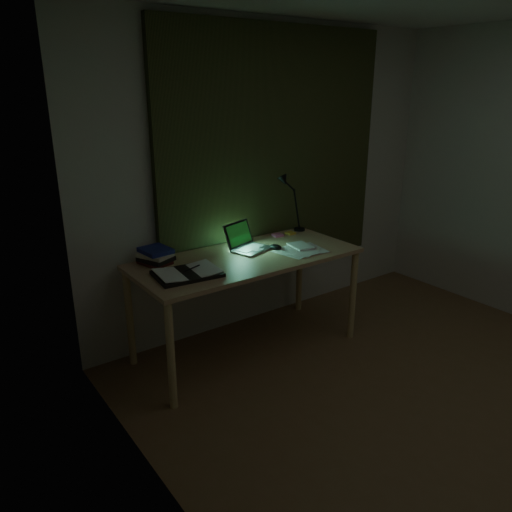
{
  "coord_description": "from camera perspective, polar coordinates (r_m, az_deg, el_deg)",
  "views": [
    {
      "loc": [
        -2.58,
        -1.34,
        2.0
      ],
      "look_at": [
        -0.59,
        1.42,
        0.82
      ],
      "focal_mm": 35.0,
      "sensor_mm": 36.0,
      "label": 1
    }
  ],
  "objects": [
    {
      "name": "curtain",
      "position": [
        4.23,
        2.23,
        11.59
      ],
      "size": [
        2.2,
        0.06,
        2.0
      ],
      "primitive_type": "cube",
      "color": "#292E17",
      "rests_on": "wall_back"
    },
    {
      "name": "wall_back",
      "position": [
        4.29,
        1.86,
        9.0
      ],
      "size": [
        3.5,
        0.0,
        2.5
      ],
      "primitive_type": "cube",
      "color": "beige",
      "rests_on": "ground"
    },
    {
      "name": "book_stack",
      "position": [
        3.61,
        -11.44,
        -0.01
      ],
      "size": [
        0.23,
        0.26,
        0.12
      ],
      "primitive_type": null,
      "rotation": [
        0.0,
        0.0,
        0.26
      ],
      "color": "white",
      "rests_on": "desk"
    },
    {
      "name": "desk_lamp",
      "position": [
        4.33,
        5.07,
        6.22
      ],
      "size": [
        0.38,
        0.31,
        0.52
      ],
      "primitive_type": null,
      "rotation": [
        0.0,
        0.0,
        -0.13
      ],
      "color": "black",
      "rests_on": "desk"
    },
    {
      "name": "mouse",
      "position": [
        3.87,
        2.27,
        1.03
      ],
      "size": [
        0.09,
        0.12,
        0.04
      ],
      "primitive_type": "ellipsoid",
      "rotation": [
        0.0,
        0.0,
        0.23
      ],
      "color": "black",
      "rests_on": "desk"
    },
    {
      "name": "laptop",
      "position": [
        3.82,
        -0.45,
        2.17
      ],
      "size": [
        0.38,
        0.4,
        0.21
      ],
      "primitive_type": null,
      "rotation": [
        0.0,
        0.0,
        0.31
      ],
      "color": "#A1A1A6",
      "rests_on": "desk"
    },
    {
      "name": "sticky_pink",
      "position": [
        4.21,
        2.49,
        2.4
      ],
      "size": [
        0.09,
        0.09,
        0.02
      ],
      "primitive_type": "cube",
      "rotation": [
        0.0,
        0.0,
        -0.11
      ],
      "color": "#F15D98",
      "rests_on": "desk"
    },
    {
      "name": "loose_papers",
      "position": [
        3.92,
        4.42,
        1.07
      ],
      "size": [
        0.39,
        0.4,
        0.02
      ],
      "primitive_type": null,
      "rotation": [
        0.0,
        0.0,
        -0.21
      ],
      "color": "silver",
      "rests_on": "desk"
    },
    {
      "name": "floor",
      "position": [
        3.53,
        22.8,
        -17.13
      ],
      "size": [
        3.5,
        4.0,
        0.0
      ],
      "primitive_type": "cube",
      "color": "brown",
      "rests_on": "ground"
    },
    {
      "name": "desk",
      "position": [
        3.86,
        -1.05,
        -5.53
      ],
      "size": [
        1.72,
        0.75,
        0.78
      ],
      "primitive_type": null,
      "color": "tan",
      "rests_on": "floor"
    },
    {
      "name": "sticky_yellow",
      "position": [
        4.28,
        3.95,
        2.63
      ],
      "size": [
        0.07,
        0.07,
        0.02
      ],
      "primitive_type": "cube",
      "rotation": [
        0.0,
        0.0,
        0.02
      ],
      "color": "gold",
      "rests_on": "desk"
    },
    {
      "name": "open_textbook",
      "position": [
        3.37,
        -7.86,
        -1.93
      ],
      "size": [
        0.46,
        0.35,
        0.04
      ],
      "primitive_type": null,
      "rotation": [
        0.0,
        0.0,
        -0.11
      ],
      "color": "white",
      "rests_on": "desk"
    },
    {
      "name": "wall_left",
      "position": [
        1.75,
        -3.64,
        -6.39
      ],
      "size": [
        0.0,
        4.0,
        2.5
      ],
      "primitive_type": "cube",
      "color": "beige",
      "rests_on": "ground"
    }
  ]
}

